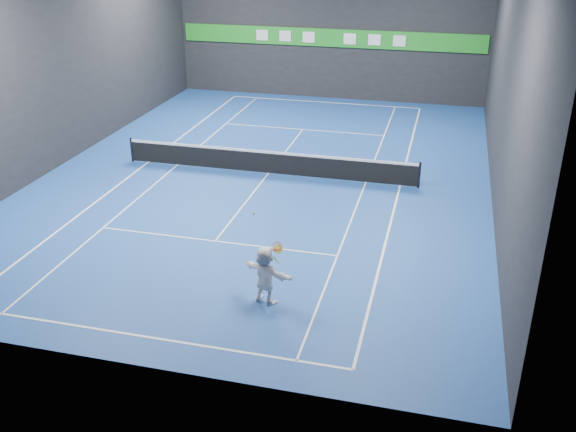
% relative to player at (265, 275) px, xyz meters
% --- Properties ---
extents(ground, '(26.00, 26.00, 0.00)m').
position_rel_player_xyz_m(ground, '(-2.65, 9.52, -0.85)').
color(ground, '#1A4291').
rests_on(ground, ground).
extents(wall_back, '(18.00, 0.10, 9.00)m').
position_rel_player_xyz_m(wall_back, '(-2.65, 22.52, 3.65)').
color(wall_back, black).
rests_on(wall_back, ground).
extents(wall_front, '(18.00, 0.10, 9.00)m').
position_rel_player_xyz_m(wall_front, '(-2.65, -3.48, 3.65)').
color(wall_front, black).
rests_on(wall_front, ground).
extents(wall_left, '(0.10, 26.00, 9.00)m').
position_rel_player_xyz_m(wall_left, '(-11.65, 9.52, 3.65)').
color(wall_left, black).
rests_on(wall_left, ground).
extents(wall_right, '(0.10, 26.00, 9.00)m').
position_rel_player_xyz_m(wall_right, '(6.35, 9.52, 3.65)').
color(wall_right, black).
rests_on(wall_right, ground).
extents(baseline_near, '(10.98, 0.08, 0.01)m').
position_rel_player_xyz_m(baseline_near, '(-2.65, -2.37, -0.85)').
color(baseline_near, white).
rests_on(baseline_near, ground).
extents(baseline_far, '(10.98, 0.08, 0.01)m').
position_rel_player_xyz_m(baseline_far, '(-2.65, 21.41, -0.85)').
color(baseline_far, white).
rests_on(baseline_far, ground).
extents(sideline_doubles_left, '(0.08, 23.78, 0.01)m').
position_rel_player_xyz_m(sideline_doubles_left, '(-8.14, 9.52, -0.85)').
color(sideline_doubles_left, white).
rests_on(sideline_doubles_left, ground).
extents(sideline_doubles_right, '(0.08, 23.78, 0.01)m').
position_rel_player_xyz_m(sideline_doubles_right, '(2.84, 9.52, -0.85)').
color(sideline_doubles_right, white).
rests_on(sideline_doubles_right, ground).
extents(sideline_singles_left, '(0.06, 23.78, 0.01)m').
position_rel_player_xyz_m(sideline_singles_left, '(-6.76, 9.52, -0.85)').
color(sideline_singles_left, white).
rests_on(sideline_singles_left, ground).
extents(sideline_singles_right, '(0.06, 23.78, 0.01)m').
position_rel_player_xyz_m(sideline_singles_right, '(1.46, 9.52, -0.85)').
color(sideline_singles_right, white).
rests_on(sideline_singles_right, ground).
extents(service_line_near, '(8.23, 0.06, 0.01)m').
position_rel_player_xyz_m(service_line_near, '(-2.65, 3.12, -0.85)').
color(service_line_near, white).
rests_on(service_line_near, ground).
extents(service_line_far, '(8.23, 0.06, 0.01)m').
position_rel_player_xyz_m(service_line_far, '(-2.65, 15.92, -0.85)').
color(service_line_far, white).
rests_on(service_line_far, ground).
extents(center_service_line, '(0.06, 12.80, 0.01)m').
position_rel_player_xyz_m(center_service_line, '(-2.65, 9.52, -0.85)').
color(center_service_line, white).
rests_on(center_service_line, ground).
extents(player, '(1.65, 1.07, 1.70)m').
position_rel_player_xyz_m(player, '(0.00, 0.00, 0.00)').
color(player, white).
rests_on(player, ground).
extents(tennis_ball, '(0.06, 0.06, 0.06)m').
position_rel_player_xyz_m(tennis_ball, '(-0.28, -0.02, 1.82)').
color(tennis_ball, '#B7E025').
rests_on(tennis_ball, player).
extents(tennis_net, '(12.50, 0.10, 1.07)m').
position_rel_player_xyz_m(tennis_net, '(-2.65, 9.52, -0.31)').
color(tennis_net, black).
rests_on(tennis_net, ground).
extents(sponsor_banner, '(17.64, 0.11, 1.00)m').
position_rel_player_xyz_m(sponsor_banner, '(-2.65, 22.45, 2.65)').
color(sponsor_banner, green).
rests_on(sponsor_banner, wall_back).
extents(tennis_racket, '(0.43, 0.40, 0.62)m').
position_rel_player_xyz_m(tennis_racket, '(0.32, 0.05, 0.84)').
color(tennis_racket, red).
rests_on(tennis_racket, player).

